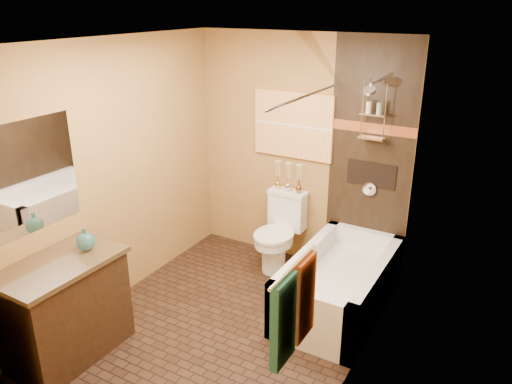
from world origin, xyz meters
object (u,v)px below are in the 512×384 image
Objects in this scene: bathtub at (339,288)px; toilet at (279,231)px; vanity at (65,308)px; sunset_painting at (293,125)px.

toilet reaches higher than bathtub.
bathtub is 1.01m from toilet.
vanity is (-1.72, -1.73, 0.22)m from bathtub.
vanity is at bearing -109.06° from sunset_painting.
toilet is at bearing 152.74° from bathtub.
toilet is (-0.00, -0.27, -1.13)m from sunset_painting.
bathtub is (0.88, -0.73, -1.33)m from sunset_painting.
sunset_painting reaches higher than vanity.
vanity reaches higher than bathtub.
bathtub is 1.52× the size of vanity.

